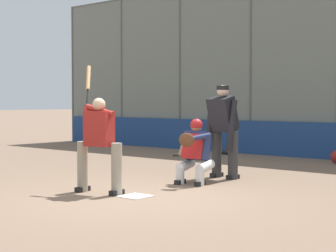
# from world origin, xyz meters

# --- Properties ---
(ground_plane) EXTENTS (160.00, 160.00, 0.00)m
(ground_plane) POSITION_xyz_m (0.00, 0.00, 0.00)
(ground_plane) COLOR #7A604C
(home_plate_marker) EXTENTS (0.43, 0.43, 0.01)m
(home_plate_marker) POSITION_xyz_m (0.00, 0.00, 0.01)
(home_plate_marker) COLOR white
(home_plate_marker) RESTS_ON ground_plane
(padding_wall) EXTENTS (20.17, 0.18, 0.92)m
(padding_wall) POSITION_xyz_m (0.00, -7.22, 0.46)
(padding_wall) COLOR navy
(padding_wall) RESTS_ON ground_plane
(bleachers_beyond) EXTENTS (14.40, 3.05, 1.80)m
(bleachers_beyond) POSITION_xyz_m (3.48, -10.18, 0.59)
(bleachers_beyond) COLOR slate
(bleachers_beyond) RESTS_ON ground_plane
(batter_at_plate) EXTENTS (1.05, 0.56, 2.07)m
(batter_at_plate) POSITION_xyz_m (0.67, 0.14, 0.83)
(batter_at_plate) COLOR gray
(batter_at_plate) RESTS_ON ground_plane
(catcher_behind_plate) EXTENTS (0.65, 0.75, 1.16)m
(catcher_behind_plate) POSITION_xyz_m (0.14, -1.65, 0.60)
(catcher_behind_plate) COLOR silver
(catcher_behind_plate) RESTS_ON ground_plane
(umpire_home) EXTENTS (0.72, 0.49, 1.77)m
(umpire_home) POSITION_xyz_m (0.18, -2.59, 0.96)
(umpire_home) COLOR #333333
(umpire_home) RESTS_ON ground_plane
(spare_bat_near_backstop) EXTENTS (0.72, 0.44, 0.07)m
(spare_bat_near_backstop) POSITION_xyz_m (3.16, -5.42, 0.03)
(spare_bat_near_backstop) COLOR black
(spare_bat_near_backstop) RESTS_ON ground_plane
(fielding_glove_on_dirt) EXTENTS (0.32, 0.24, 0.12)m
(fielding_glove_on_dirt) POSITION_xyz_m (2.93, -6.62, 0.06)
(fielding_glove_on_dirt) COLOR black
(fielding_glove_on_dirt) RESTS_ON ground_plane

